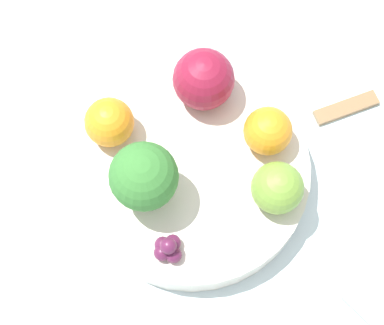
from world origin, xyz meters
TOP-DOWN VIEW (x-y plane):
  - ground_plane at (0.00, 0.00)m, footprint 6.00×6.00m
  - table_surface at (0.00, 0.00)m, footprint 1.20×1.20m
  - bowl at (0.00, 0.00)m, footprint 0.22×0.22m
  - broccoli at (-0.05, 0.01)m, footprint 0.06×0.06m
  - apple_red at (0.06, 0.05)m, footprint 0.06×0.06m
  - apple_green at (0.03, -0.07)m, footprint 0.05×0.05m
  - orange_front at (0.07, -0.03)m, footprint 0.05×0.05m
  - orange_back at (-0.03, 0.08)m, footprint 0.05×0.05m
  - grape_cluster at (-0.07, -0.04)m, footprint 0.03×0.03m
  - spoon at (0.17, -0.06)m, footprint 0.07×0.04m

SIDE VIEW (x-z plane):
  - ground_plane at x=0.00m, z-range 0.00..0.00m
  - table_surface at x=0.00m, z-range 0.00..0.02m
  - spoon at x=0.17m, z-range 0.02..0.03m
  - bowl at x=0.00m, z-range 0.02..0.06m
  - grape_cluster at x=-0.07m, z-range 0.05..0.08m
  - orange_front at x=0.07m, z-range 0.06..0.10m
  - orange_back at x=-0.03m, z-range 0.06..0.10m
  - apple_green at x=0.03m, z-range 0.06..0.10m
  - apple_red at x=0.06m, z-range 0.06..0.11m
  - broccoli at x=-0.05m, z-range 0.06..0.14m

